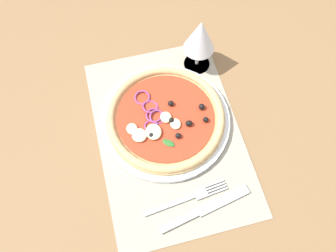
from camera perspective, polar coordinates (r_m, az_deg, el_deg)
The scene contains 7 objects.
ground_plane at distance 78.31cm, azimuth 0.17°, elevation -1.82°, with size 190.00×140.00×2.40cm, color olive.
placemat at distance 77.03cm, azimuth 0.18°, elevation -1.40°, with size 46.05×31.34×0.40cm, color #A39984.
plate at distance 77.58cm, azimuth -0.55°, elevation 0.90°, with size 28.90×28.90×1.24cm, color white.
pizza at distance 76.02cm, azimuth -0.61°, elevation 1.41°, with size 26.44×26.44×2.69cm.
fork at distance 72.14cm, azimuth 3.66°, elevation -11.67°, with size 3.44×18.06×0.44cm.
knife at distance 71.86cm, azimuth 6.28°, elevation -13.43°, with size 5.44×19.95×0.62cm.
wine_glass at distance 79.15cm, azimuth 5.32°, elevation 14.41°, with size 7.20×7.20×14.90cm.
Camera 1 is at (30.30, -7.98, 70.57)cm, focal length 36.88 mm.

